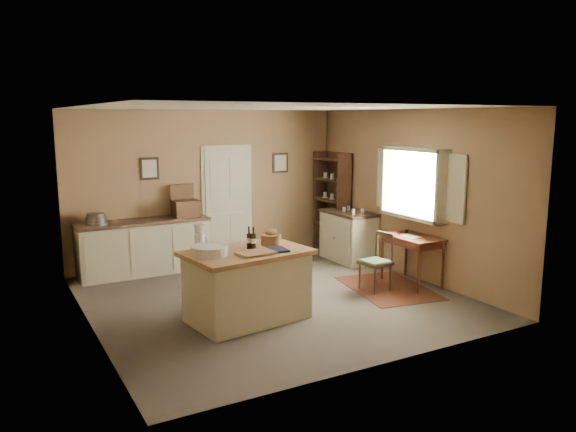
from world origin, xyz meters
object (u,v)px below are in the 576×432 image
object	(u,v)px
right_cabinet	(348,236)
shelving_unit	(334,202)
sideboard	(145,245)
writing_desk	(412,242)
desk_chair	(375,263)
work_island	(247,283)

from	to	relation	value
right_cabinet	shelving_unit	xyz separation A→B (m)	(0.15, 0.72, 0.50)
shelving_unit	sideboard	bearing A→B (deg)	176.83
writing_desk	desk_chair	size ratio (longest dim) A/B	1.08
right_cabinet	shelving_unit	bearing A→B (deg)	78.23
shelving_unit	desk_chair	bearing A→B (deg)	-109.33
sideboard	shelving_unit	size ratio (longest dim) A/B	1.12
writing_desk	sideboard	bearing A→B (deg)	142.80
sideboard	right_cabinet	xyz separation A→B (m)	(3.46, -0.92, -0.02)
desk_chair	right_cabinet	world-z (taller)	right_cabinet
writing_desk	right_cabinet	xyz separation A→B (m)	(-0.00, 1.70, -0.21)
sideboard	writing_desk	distance (m)	4.35
work_island	sideboard	size ratio (longest dim) A/B	0.76
right_cabinet	sideboard	bearing A→B (deg)	165.05
sideboard	shelving_unit	bearing A→B (deg)	-3.17
desk_chair	right_cabinet	size ratio (longest dim) A/B	0.78
work_island	shelving_unit	size ratio (longest dim) A/B	0.85
right_cabinet	shelving_unit	size ratio (longest dim) A/B	0.57
sideboard	writing_desk	bearing A→B (deg)	-37.20
desk_chair	work_island	bearing A→B (deg)	177.88
work_island	desk_chair	xyz separation A→B (m)	(2.20, 0.19, -0.06)
right_cabinet	shelving_unit	distance (m)	0.89
desk_chair	right_cabinet	distance (m)	1.82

